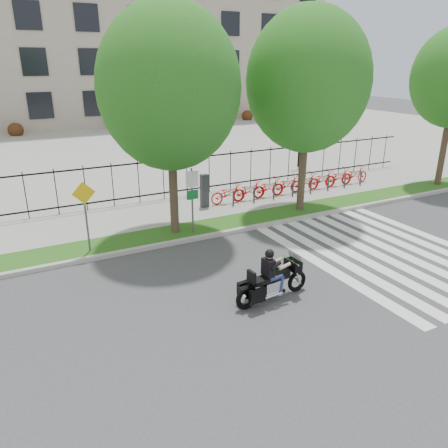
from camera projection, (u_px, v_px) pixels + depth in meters
name	position (u px, v px, depth m)	size (l,w,h in m)	color
ground	(270.00, 282.00, 13.32)	(120.00, 120.00, 0.00)	#3A3B3D
curb	(211.00, 235.00, 16.70)	(60.00, 0.20, 0.15)	#A29F98
grass_verge	(202.00, 228.00, 17.40)	(60.00, 1.50, 0.15)	#1D5314
sidewalk	(178.00, 211.00, 19.48)	(60.00, 3.50, 0.15)	gray
plaza	(94.00, 147.00, 34.06)	(80.00, 34.00, 0.10)	gray
crosswalk_stripes	(385.00, 252.00, 15.42)	(5.70, 8.00, 0.01)	silver
iron_fence	(163.00, 178.00, 20.56)	(30.00, 0.06, 2.00)	black
office_building	(44.00, 26.00, 47.13)	(60.00, 21.90, 20.15)	gray
lamp_post_right	(301.00, 116.00, 26.51)	(1.06, 0.70, 4.25)	black
street_tree_1	(169.00, 88.00, 15.03)	(4.99, 4.99, 8.20)	#382A1E
street_tree_2	(308.00, 81.00, 17.57)	(5.02, 5.02, 8.34)	#382A1E
bike_share_station	(295.00, 183.00, 21.76)	(9.95, 0.85, 1.50)	#2D2D33
sign_pole_regulatory	(192.00, 192.00, 16.28)	(0.50, 0.09, 2.50)	#59595B
sign_pole_warning	(85.00, 207.00, 14.59)	(0.78, 0.09, 2.49)	#59595B
motorcycle_rider	(272.00, 280.00, 12.14)	(2.45, 0.76, 1.89)	black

